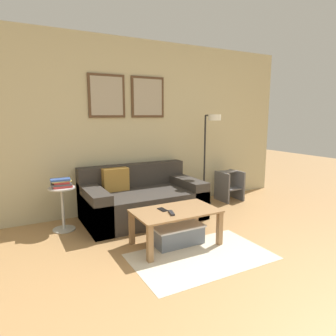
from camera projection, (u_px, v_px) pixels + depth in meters
The scene contains 12 objects.
ground_plane at pixel (298, 323), 2.12m from camera, with size 16.00×16.00×0.00m, color tan.
wall_back at pixel (133, 126), 4.53m from camera, with size 5.60×0.09×2.55m.
area_rug at pixel (201, 256), 3.11m from camera, with size 1.44×0.88×0.01m, color beige.
couch at pixel (141, 200), 4.24m from camera, with size 1.63×0.94×0.73m.
coffee_table at pixel (176, 216), 3.36m from camera, with size 0.94×0.56×0.40m.
storage_bin at pixel (177, 234), 3.42m from camera, with size 0.58×0.35×0.22m.
floor_lamp at pixel (210, 145), 4.68m from camera, with size 0.25×0.45×1.46m.
side_table at pixel (63, 205), 3.78m from camera, with size 0.33×0.33×0.56m.
book_stack at pixel (61, 183), 3.73m from camera, with size 0.25×0.19×0.11m.
remote_control at pixel (172, 213), 3.22m from camera, with size 0.04×0.15×0.02m, color #232328.
cell_phone at pixel (163, 210), 3.35m from camera, with size 0.07×0.14×0.01m, color black.
step_stool at pixel (229, 185), 5.14m from camera, with size 0.36×0.38×0.50m.
Camera 1 is at (-1.71, -1.23, 1.45)m, focal length 32.00 mm.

